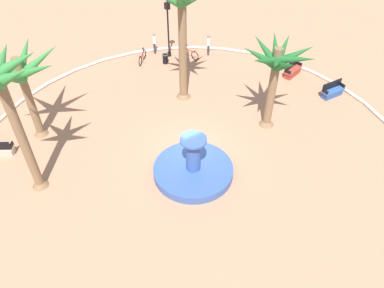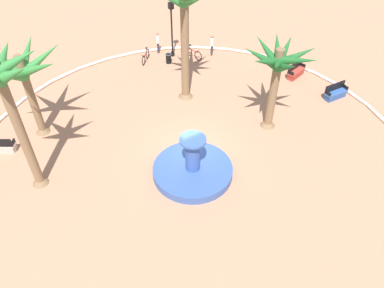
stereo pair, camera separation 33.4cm
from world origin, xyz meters
name	(u,v)px [view 1 (the left image)]	position (x,y,z in m)	size (l,w,h in m)	color
ground_plane	(192,151)	(0.00, 0.00, 0.00)	(80.00, 80.00, 0.00)	tan
plaza_curb	(192,150)	(0.00, 0.00, 0.10)	(23.86, 23.86, 0.20)	silver
fountain	(193,169)	(0.85, 1.46, 0.33)	(4.07, 4.07, 2.39)	#38569E
palm_tree_near_fountain	(6,97)	(7.61, -2.08, 5.31)	(3.42, 3.25, 7.13)	brown
palm_tree_by_curb	(276,65)	(-4.99, 0.49, 3.99)	(3.94, 3.95, 5.22)	brown
palm_tree_mid_plaza	(183,15)	(-2.47, -4.65, 5.47)	(3.57, 3.58, 7.22)	brown
palm_tree_far_side	(22,76)	(6.41, -6.01, 3.87)	(4.60, 4.21, 5.17)	brown
bench_east	(292,71)	(-10.22, -2.71, 0.35)	(1.67, 0.89, 1.00)	#B73D33
bench_west	(332,92)	(-10.55, 0.57, 0.35)	(1.63, 0.59, 1.00)	#335BA8
lamppost	(168,25)	(-4.42, -9.82, 2.46)	(0.32, 0.32, 4.21)	black
trash_bin	(165,58)	(-3.63, -9.04, 0.39)	(0.46, 0.46, 0.73)	black
bicycle_red_frame	(142,57)	(-2.31, -10.12, 0.38)	(1.23, 1.29, 0.94)	black
bicycle_by_lamppost	(190,53)	(-5.57, -8.73, 0.38)	(0.57, 1.68, 0.94)	black
person_cyclist_helmet	(208,44)	(-7.01, -8.37, 0.89)	(0.37, 0.43, 1.60)	#33333D
person_cyclist_photo	(154,42)	(-3.73, -10.82, 0.92)	(0.31, 0.50, 1.64)	#33333D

